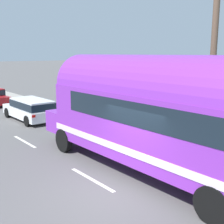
{
  "coord_description": "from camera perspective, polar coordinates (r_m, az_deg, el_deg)",
  "views": [
    {
      "loc": [
        -5.36,
        -6.46,
        4.17
      ],
      "look_at": [
        2.12,
        2.8,
        1.82
      ],
      "focal_mm": 47.69,
      "sensor_mm": 36.0,
      "label": 1
    }
  ],
  "objects": [
    {
      "name": "painted_bus",
      "position": [
        9.86,
        10.06,
        0.09
      ],
      "size": [
        2.67,
        11.72,
        4.12
      ],
      "color": "purple",
      "rests_on": "ground"
    },
    {
      "name": "sidewalk_slab",
      "position": [
        19.8,
        -6.97,
        -0.83
      ],
      "size": [
        1.88,
        90.0,
        0.15
      ],
      "primitive_type": "cube",
      "color": "gray",
      "rests_on": "ground"
    },
    {
      "name": "ground_plane",
      "position": [
        9.37,
        0.7,
        -15.24
      ],
      "size": [
        300.0,
        300.0,
        0.0
      ],
      "primitive_type": "plane",
      "color": "#565454"
    },
    {
      "name": "car_lead",
      "position": [
        19.34,
        -15.32,
        0.74
      ],
      "size": [
        1.89,
        4.61,
        1.37
      ],
      "color": "white",
      "rests_on": "ground"
    },
    {
      "name": "lane_markings",
      "position": [
        21.35,
        -15.83,
        -0.48
      ],
      "size": [
        4.04,
        80.0,
        0.01
      ],
      "color": "silver",
      "rests_on": "ground"
    },
    {
      "name": "utility_pole",
      "position": [
        12.06,
        18.95,
        11.8
      ],
      "size": [
        1.8,
        0.24,
        8.5
      ],
      "color": "brown",
      "rests_on": "ground"
    }
  ]
}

